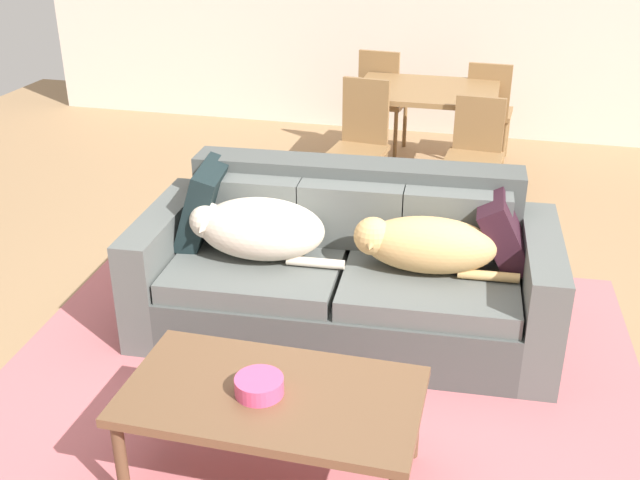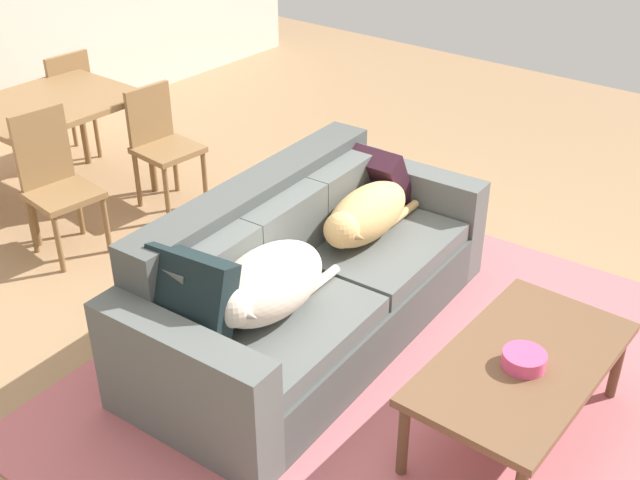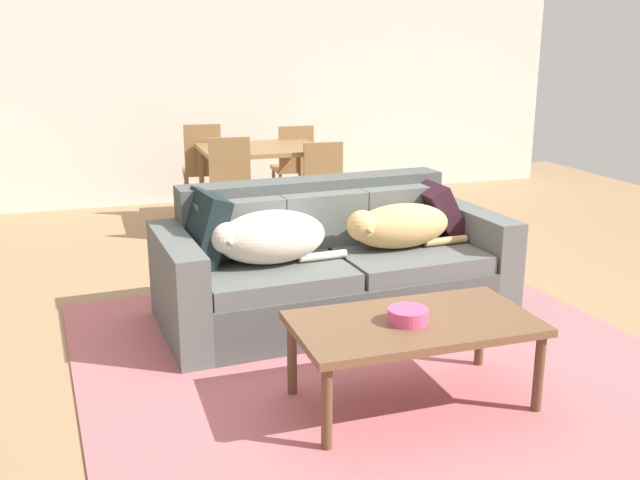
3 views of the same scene
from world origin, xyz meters
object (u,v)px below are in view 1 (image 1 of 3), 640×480
(couch, at_px, (347,272))
(dining_chair_near_right, at_px, (475,151))
(dining_chair_far_right, at_px, (488,108))
(throw_pillow_by_right_arm, at_px, (505,232))
(dining_table, at_px, (426,98))
(dining_chair_near_left, at_px, (361,138))
(dining_chair_far_left, at_px, (381,97))
(throw_pillow_by_left_arm, at_px, (203,204))
(dog_on_right_cushion, at_px, (423,244))
(coffee_table, at_px, (272,401))
(bowl_on_coffee_table, at_px, (259,386))
(dog_on_left_cushion, at_px, (257,228))

(couch, distance_m, dining_chair_near_right, 1.87)
(dining_chair_far_right, bearing_deg, throw_pillow_by_right_arm, 97.14)
(throw_pillow_by_right_arm, relative_size, dining_table, 0.34)
(couch, distance_m, dining_chair_near_left, 1.84)
(throw_pillow_by_right_arm, height_order, dining_chair_far_left, dining_chair_far_left)
(throw_pillow_by_left_arm, relative_size, dining_chair_near_left, 0.48)
(dog_on_right_cushion, xyz_separation_m, dining_chair_far_right, (0.19, 3.02, -0.09))
(couch, distance_m, dining_chair_far_left, 3.01)
(coffee_table, relative_size, bowl_on_coffee_table, 6.07)
(dining_chair_far_left, xyz_separation_m, dining_chair_far_right, (0.94, -0.06, -0.02))
(dining_chair_near_left, distance_m, dining_chair_near_right, 0.86)
(dining_chair_far_right, bearing_deg, bowl_on_coffee_table, 83.82)
(throw_pillow_by_right_arm, height_order, dining_chair_near_right, dining_chair_near_right)
(throw_pillow_by_left_arm, relative_size, throw_pillow_by_right_arm, 1.17)
(dog_on_right_cushion, relative_size, throw_pillow_by_right_arm, 2.22)
(dog_on_right_cushion, bearing_deg, throw_pillow_by_left_arm, 171.64)
(coffee_table, xyz_separation_m, dining_chair_near_left, (-0.26, 3.10, 0.10))
(couch, xyz_separation_m, coffee_table, (-0.02, -1.29, 0.08))
(dining_chair_near_left, relative_size, dining_chair_near_right, 1.09)
(coffee_table, height_order, bowl_on_coffee_table, bowl_on_coffee_table)
(coffee_table, bearing_deg, dog_on_left_cushion, 110.80)
(dog_on_left_cushion, bearing_deg, dining_table, 73.56)
(throw_pillow_by_left_arm, height_order, dining_chair_near_right, throw_pillow_by_left_arm)
(throw_pillow_by_right_arm, bearing_deg, dog_on_right_cushion, -152.80)
(dining_chair_near_left, bearing_deg, dining_chair_far_left, 98.79)
(dining_chair_far_right, bearing_deg, coffee_table, 84.37)
(dining_chair_far_left, bearing_deg, dog_on_right_cushion, 109.59)
(throw_pillow_by_right_arm, bearing_deg, throw_pillow_by_left_arm, -176.53)
(couch, distance_m, dog_on_left_cushion, 0.55)
(dining_chair_near_left, bearing_deg, dog_on_left_cushion, -88.77)
(dining_table, bearing_deg, coffee_table, -92.35)
(dining_chair_near_right, xyz_separation_m, dining_chair_far_right, (0.04, 1.15, 0.01))
(dog_on_left_cushion, bearing_deg, bowl_on_coffee_table, -74.94)
(throw_pillow_by_right_arm, height_order, bowl_on_coffee_table, throw_pillow_by_right_arm)
(dog_on_right_cushion, bearing_deg, dog_on_left_cushion, 179.81)
(coffee_table, height_order, dining_chair_far_right, dining_chair_far_right)
(bowl_on_coffee_table, distance_m, dining_table, 3.71)
(couch, height_order, throw_pillow_by_right_arm, couch)
(throw_pillow_by_right_arm, distance_m, dining_chair_near_right, 1.69)
(dog_on_right_cushion, distance_m, dining_chair_near_left, 2.03)
(dog_on_right_cushion, height_order, throw_pillow_by_left_arm, throw_pillow_by_left_arm)
(bowl_on_coffee_table, relative_size, dining_chair_far_left, 0.21)
(throw_pillow_by_left_arm, height_order, dining_table, throw_pillow_by_left_arm)
(dining_chair_near_left, bearing_deg, throw_pillow_by_right_arm, -50.76)
(coffee_table, distance_m, bowl_on_coffee_table, 0.09)
(bowl_on_coffee_table, height_order, dining_table, dining_table)
(couch, distance_m, throw_pillow_by_left_arm, 0.88)
(dog_on_left_cushion, bearing_deg, dining_chair_far_left, 84.31)
(dog_on_right_cushion, xyz_separation_m, dining_chair_near_left, (-0.70, 1.90, -0.08))
(coffee_table, distance_m, dining_chair_far_right, 4.26)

